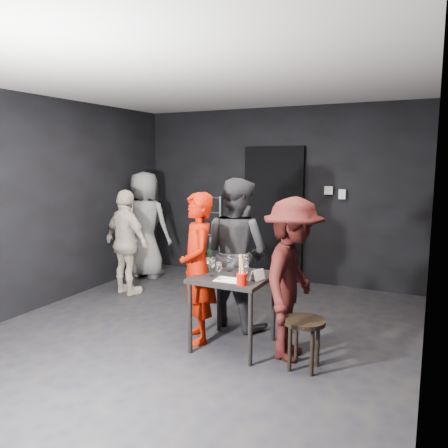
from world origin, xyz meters
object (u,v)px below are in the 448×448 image
at_px(hand_truck, 208,260).
at_px(tasting_table, 233,285).
at_px(bystander_grey, 145,217).
at_px(woman_black, 236,243).
at_px(breadstick_cup, 242,270).
at_px(man_maroon, 292,276).
at_px(bystander_cream, 127,243).
at_px(server_red, 198,264).
at_px(wine_bottle, 209,260).
at_px(stool, 304,329).

bearing_deg(hand_truck, tasting_table, -49.24).
xyz_separation_m(tasting_table, bystander_grey, (-2.42, 1.87, 0.33)).
xyz_separation_m(woman_black, breadstick_cup, (0.44, -0.85, -0.07)).
distance_m(woman_black, man_maroon, 1.00).
bearing_deg(bystander_cream, hand_truck, -93.76).
relative_size(woman_black, bystander_grey, 0.98).
distance_m(bystander_cream, breadstick_cup, 2.63).
bearing_deg(bystander_grey, breadstick_cup, 137.86).
xyz_separation_m(server_red, wine_bottle, (0.11, 0.05, 0.05)).
bearing_deg(breadstick_cup, man_maroon, 38.39).
height_order(hand_truck, bystander_grey, bystander_grey).
height_order(hand_truck, woman_black, woman_black).
bearing_deg(wine_bottle, stool, -10.68).
xyz_separation_m(woman_black, bystander_cream, (-1.87, 0.40, -0.22)).
height_order(man_maroon, bystander_grey, bystander_grey).
distance_m(hand_truck, server_red, 2.80).
bearing_deg(server_red, bystander_grey, -171.97).
xyz_separation_m(stool, woman_black, (-1.01, 0.74, 0.58)).
distance_m(man_maroon, bystander_cream, 2.86).
height_order(server_red, wine_bottle, server_red).
height_order(wine_bottle, breadstick_cup, same).
xyz_separation_m(server_red, woman_black, (0.18, 0.58, 0.14)).
height_order(man_maroon, bystander_cream, man_maroon).
xyz_separation_m(server_red, man_maroon, (1.01, 0.04, -0.01)).
bearing_deg(bystander_cream, breadstick_cup, 166.98).
height_order(stool, bystander_grey, bystander_grey).
bearing_deg(server_red, tasting_table, 51.64).
bearing_deg(stool, bystander_cream, 158.44).
height_order(woman_black, man_maroon, woman_black).
bearing_deg(breadstick_cup, hand_truck, 123.19).
bearing_deg(stool, server_red, 172.58).
height_order(stool, server_red, server_red).
distance_m(tasting_table, man_maroon, 0.62).
height_order(server_red, bystander_cream, server_red).
bearing_deg(wine_bottle, breadstick_cup, -32.03).
xyz_separation_m(bystander_cream, breadstick_cup, (2.31, -1.25, 0.15)).
bearing_deg(tasting_table, stool, -11.54).
bearing_deg(breadstick_cup, bystander_grey, 140.85).
relative_size(tasting_table, wine_bottle, 2.45).
xyz_separation_m(hand_truck, bystander_cream, (-0.52, -1.48, 0.51)).
distance_m(stool, breadstick_cup, 0.77).
bearing_deg(man_maroon, woman_black, 54.35).
distance_m(bystander_grey, wine_bottle, 2.79).
distance_m(man_maroon, breadstick_cup, 0.50).
bearing_deg(bystander_cream, man_maroon, 176.17).
xyz_separation_m(hand_truck, server_red, (1.17, -2.47, 0.59)).
xyz_separation_m(hand_truck, tasting_table, (1.58, -2.46, 0.42)).
bearing_deg(stool, woman_black, 143.83).
bearing_deg(man_maroon, bystander_cream, 68.44).
xyz_separation_m(stool, bystander_cream, (-2.88, 1.14, 0.35)).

